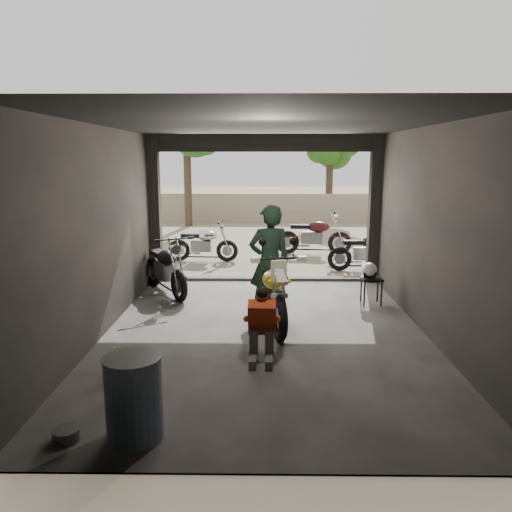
{
  "coord_description": "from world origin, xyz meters",
  "views": [
    {
      "loc": [
        -0.04,
        -7.39,
        2.73
      ],
      "look_at": [
        -0.14,
        0.6,
        1.14
      ],
      "focal_mm": 35.0,
      "sensor_mm": 36.0,
      "label": 1
    }
  ],
  "objects_px": {
    "outside_bike_c": "(367,248)",
    "helmet": "(369,270)",
    "rider": "(270,262)",
    "outside_bike_a": "(203,241)",
    "sign_post": "(383,215)",
    "left_bike": "(165,264)",
    "oil_drum": "(134,399)",
    "mechanic": "(262,328)",
    "outside_bike_b": "(314,232)",
    "main_bike": "(272,288)",
    "stool": "(372,282)"
  },
  "relations": [
    {
      "from": "outside_bike_c",
      "to": "helmet",
      "type": "distance_m",
      "value": 2.89
    },
    {
      "from": "rider",
      "to": "helmet",
      "type": "xyz_separation_m",
      "value": [
        1.87,
        0.83,
        -0.31
      ]
    },
    {
      "from": "outside_bike_a",
      "to": "sign_post",
      "type": "relative_size",
      "value": 0.77
    },
    {
      "from": "left_bike",
      "to": "oil_drum",
      "type": "relative_size",
      "value": 2.11
    },
    {
      "from": "mechanic",
      "to": "sign_post",
      "type": "distance_m",
      "value": 6.26
    },
    {
      "from": "left_bike",
      "to": "sign_post",
      "type": "distance_m",
      "value": 5.29
    },
    {
      "from": "outside_bike_a",
      "to": "helmet",
      "type": "relative_size",
      "value": 5.11
    },
    {
      "from": "rider",
      "to": "oil_drum",
      "type": "xyz_separation_m",
      "value": [
        -1.37,
        -3.81,
        -0.55
      ]
    },
    {
      "from": "left_bike",
      "to": "sign_post",
      "type": "relative_size",
      "value": 0.86
    },
    {
      "from": "outside_bike_b",
      "to": "helmet",
      "type": "height_order",
      "value": "outside_bike_b"
    },
    {
      "from": "outside_bike_a",
      "to": "mechanic",
      "type": "relative_size",
      "value": 1.67
    },
    {
      "from": "main_bike",
      "to": "oil_drum",
      "type": "height_order",
      "value": "main_bike"
    },
    {
      "from": "left_bike",
      "to": "helmet",
      "type": "bearing_deg",
      "value": -41.65
    },
    {
      "from": "rider",
      "to": "oil_drum",
      "type": "bearing_deg",
      "value": 55.92
    },
    {
      "from": "outside_bike_a",
      "to": "rider",
      "type": "distance_m",
      "value": 5.04
    },
    {
      "from": "outside_bike_a",
      "to": "mechanic",
      "type": "bearing_deg",
      "value": -163.68
    },
    {
      "from": "outside_bike_b",
      "to": "rider",
      "type": "distance_m",
      "value": 5.9
    },
    {
      "from": "stool",
      "to": "left_bike",
      "type": "bearing_deg",
      "value": 169.42
    },
    {
      "from": "main_bike",
      "to": "sign_post",
      "type": "bearing_deg",
      "value": 47.13
    },
    {
      "from": "mechanic",
      "to": "oil_drum",
      "type": "bearing_deg",
      "value": -120.71
    },
    {
      "from": "outside_bike_b",
      "to": "outside_bike_c",
      "type": "bearing_deg",
      "value": -147.55
    },
    {
      "from": "stool",
      "to": "outside_bike_a",
      "type": "bearing_deg",
      "value": 132.58
    },
    {
      "from": "left_bike",
      "to": "outside_bike_a",
      "type": "height_order",
      "value": "left_bike"
    },
    {
      "from": "outside_bike_a",
      "to": "outside_bike_c",
      "type": "relative_size",
      "value": 0.98
    },
    {
      "from": "main_bike",
      "to": "mechanic",
      "type": "xyz_separation_m",
      "value": [
        -0.16,
        -1.51,
        -0.16
      ]
    },
    {
      "from": "main_bike",
      "to": "outside_bike_a",
      "type": "distance_m",
      "value": 5.4
    },
    {
      "from": "outside_bike_a",
      "to": "outside_bike_c",
      "type": "distance_m",
      "value": 4.25
    },
    {
      "from": "mechanic",
      "to": "stool",
      "type": "relative_size",
      "value": 1.86
    },
    {
      "from": "outside_bike_a",
      "to": "outside_bike_c",
      "type": "bearing_deg",
      "value": -101.47
    },
    {
      "from": "mechanic",
      "to": "rider",
      "type": "bearing_deg",
      "value": 88.35
    },
    {
      "from": "main_bike",
      "to": "outside_bike_a",
      "type": "bearing_deg",
      "value": 100.06
    },
    {
      "from": "mechanic",
      "to": "helmet",
      "type": "xyz_separation_m",
      "value": [
        2.0,
        2.73,
        0.18
      ]
    },
    {
      "from": "sign_post",
      "to": "main_bike",
      "type": "bearing_deg",
      "value": -148.51
    },
    {
      "from": "outside_bike_b",
      "to": "outside_bike_c",
      "type": "xyz_separation_m",
      "value": [
        1.08,
        -2.07,
        -0.07
      ]
    },
    {
      "from": "stool",
      "to": "oil_drum",
      "type": "bearing_deg",
      "value": -125.5
    },
    {
      "from": "mechanic",
      "to": "left_bike",
      "type": "bearing_deg",
      "value": 121.78
    },
    {
      "from": "outside_bike_c",
      "to": "sign_post",
      "type": "relative_size",
      "value": 0.79
    },
    {
      "from": "rider",
      "to": "oil_drum",
      "type": "relative_size",
      "value": 2.3
    },
    {
      "from": "outside_bike_a",
      "to": "outside_bike_c",
      "type": "xyz_separation_m",
      "value": [
        4.11,
        -1.06,
        0.01
      ]
    },
    {
      "from": "main_bike",
      "to": "oil_drum",
      "type": "xyz_separation_m",
      "value": [
        -1.4,
        -3.42,
        -0.21
      ]
    },
    {
      "from": "left_bike",
      "to": "outside_bike_c",
      "type": "xyz_separation_m",
      "value": [
        4.5,
        2.12,
        -0.05
      ]
    },
    {
      "from": "stool",
      "to": "oil_drum",
      "type": "xyz_separation_m",
      "value": [
        -3.28,
        -4.6,
        -0.02
      ]
    },
    {
      "from": "outside_bike_c",
      "to": "rider",
      "type": "xyz_separation_m",
      "value": [
        -2.42,
        -3.66,
        0.42
      ]
    },
    {
      "from": "left_bike",
      "to": "outside_bike_b",
      "type": "height_order",
      "value": "outside_bike_b"
    },
    {
      "from": "outside_bike_b",
      "to": "left_bike",
      "type": "bearing_deg",
      "value": 145.71
    },
    {
      "from": "outside_bike_c",
      "to": "rider",
      "type": "bearing_deg",
      "value": 144.32
    },
    {
      "from": "mechanic",
      "to": "stool",
      "type": "bearing_deg",
      "value": 55.07
    },
    {
      "from": "rider",
      "to": "mechanic",
      "type": "height_order",
      "value": "rider"
    },
    {
      "from": "oil_drum",
      "to": "helmet",
      "type": "bearing_deg",
      "value": 55.13
    },
    {
      "from": "stool",
      "to": "main_bike",
      "type": "bearing_deg",
      "value": -147.86
    }
  ]
}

